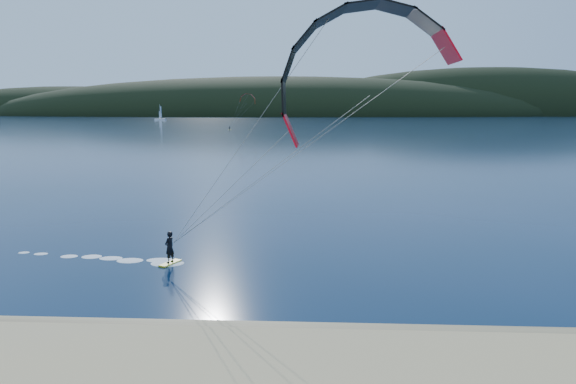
{
  "coord_description": "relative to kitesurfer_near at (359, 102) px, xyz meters",
  "views": [
    {
      "loc": [
        4.21,
        -14.55,
        9.03
      ],
      "look_at": [
        2.99,
        10.0,
        5.0
      ],
      "focal_mm": 31.52,
      "sensor_mm": 36.0,
      "label": 1
    }
  ],
  "objects": [
    {
      "name": "kitesurfer_near",
      "position": [
        0.0,
        0.0,
        0.0
      ],
      "size": [
        26.06,
        8.26,
        15.06
      ],
      "color": "gold",
      "rests_on": "ground"
    },
    {
      "name": "kitesurfer_far",
      "position": [
        -30.57,
        195.91,
        2.8
      ],
      "size": [
        13.13,
        7.33,
        15.29
      ],
      "color": "gold",
      "rests_on": "ground"
    },
    {
      "name": "sailboat",
      "position": [
        -130.39,
        398.51,
        -8.36
      ],
      "size": [
        9.45,
        6.07,
        13.42
      ],
      "color": "white",
      "rests_on": "ground"
    },
    {
      "name": "headland",
      "position": [
        -5.65,
        736.44,
        -9.35
      ],
      "size": [
        1200.0,
        310.0,
        140.0
      ],
      "color": "black",
      "rests_on": "ground"
    },
    {
      "name": "wet_sand",
      "position": [
        -6.28,
        -4.34,
        -9.3
      ],
      "size": [
        220.0,
        2.5,
        0.1
      ],
      "color": "#826B4B",
      "rests_on": "ground"
    }
  ]
}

